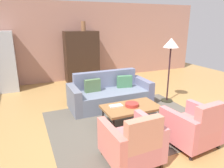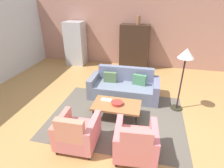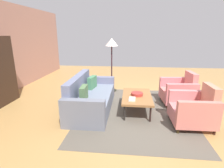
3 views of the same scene
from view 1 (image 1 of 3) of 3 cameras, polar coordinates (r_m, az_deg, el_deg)
name	(u,v)px [view 1 (image 1 of 3)]	position (r m, az deg, el deg)	size (l,w,h in m)	color
ground_plane	(143,121)	(4.74, 8.58, -10.05)	(11.51, 11.51, 0.00)	#B2864B
wall_back	(87,42)	(8.01, -6.86, 11.45)	(9.59, 0.12, 2.80)	tan
area_rug	(130,122)	(4.65, 4.81, -10.44)	(3.40, 2.60, 0.01)	#5D564B
couch	(109,94)	(5.48, -0.75, -2.83)	(2.10, 0.91, 0.86)	slate
coffee_table	(131,108)	(4.45, 5.23, -6.51)	(1.20, 0.70, 0.41)	black
armchair_left	(133,144)	(3.30, 5.82, -15.94)	(0.82, 0.82, 0.88)	#382D17
armchair_right	(194,128)	(3.97, 21.48, -11.17)	(0.87, 0.87, 0.88)	#341C10
fruit_bowl	(132,105)	(4.43, 5.45, -5.63)	(0.28, 0.28, 0.07)	#A9312B
book_stack	(116,106)	(4.41, 1.07, -5.98)	(0.29, 0.16, 0.03)	beige
cabinet	(82,57)	(7.66, -8.26, 7.39)	(1.20, 0.51, 1.80)	#342217
vase_tall	(83,26)	(7.59, -7.84, 15.41)	(0.15, 0.15, 0.33)	#8D5D3C
refrigerator	(2,62)	(7.31, -27.90, 5.37)	(0.80, 0.73, 1.85)	#B7BABF
floor_lamp	(171,49)	(5.67, 15.77, 9.25)	(0.40, 0.40, 1.72)	#28281A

